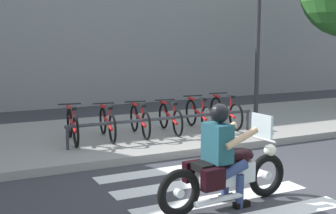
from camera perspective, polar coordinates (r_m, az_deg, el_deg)
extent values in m
plane|color=#38383D|center=(7.19, 12.53, -10.14)|extent=(48.00, 48.00, 0.00)
cube|color=gray|center=(10.84, -2.32, -3.15)|extent=(24.00, 4.40, 0.15)
cube|color=white|center=(6.72, 6.91, -11.30)|extent=(2.80, 0.40, 0.01)
cube|color=white|center=(7.36, 3.45, -9.45)|extent=(2.80, 0.40, 0.01)
cube|color=white|center=(8.04, 0.57, -7.88)|extent=(2.80, 0.40, 0.01)
torus|color=black|center=(6.82, 12.28, -8.37)|extent=(0.64, 0.16, 0.64)
cylinder|color=silver|center=(6.82, 12.28, -8.37)|extent=(0.12, 0.11, 0.11)
torus|color=black|center=(5.94, 1.39, -10.75)|extent=(0.64, 0.16, 0.64)
cylinder|color=silver|center=(5.94, 1.39, -10.75)|extent=(0.12, 0.11, 0.11)
cube|color=silver|center=(6.31, 7.25, -8.31)|extent=(0.85, 0.34, 0.28)
ellipsoid|color=black|center=(6.37, 8.77, -6.11)|extent=(0.54, 0.32, 0.22)
cube|color=black|center=(6.14, 5.75, -7.29)|extent=(0.58, 0.32, 0.10)
cube|color=black|center=(6.25, 3.29, -8.02)|extent=(0.33, 0.14, 0.28)
cube|color=black|center=(5.91, 5.71, -9.04)|extent=(0.33, 0.14, 0.28)
cylinder|color=silver|center=(6.58, 11.47, -3.85)|extent=(0.08, 0.62, 0.03)
sphere|color=white|center=(6.75, 12.69, -5.30)|extent=(0.18, 0.18, 0.18)
cube|color=silver|center=(6.56, 11.71, -2.29)|extent=(0.07, 0.40, 0.32)
cylinder|color=silver|center=(6.11, 6.39, -11.50)|extent=(0.75, 0.13, 0.08)
cube|color=#1E4C59|center=(6.10, 6.22, -4.50)|extent=(0.29, 0.42, 0.52)
sphere|color=black|center=(6.04, 6.51, -0.76)|extent=(0.26, 0.26, 0.26)
cylinder|color=tan|center=(6.39, 6.70, -3.18)|extent=(0.52, 0.13, 0.26)
cylinder|color=tan|center=(6.06, 9.23, -3.90)|extent=(0.52, 0.13, 0.26)
cylinder|color=navy|center=(6.40, 6.38, -7.19)|extent=(0.45, 0.17, 0.24)
cylinder|color=navy|center=(6.56, 7.19, -9.67)|extent=(0.11, 0.11, 0.47)
cube|color=black|center=(6.65, 7.43, -11.20)|extent=(0.25, 0.12, 0.08)
cylinder|color=navy|center=(6.16, 8.19, -7.87)|extent=(0.45, 0.17, 0.24)
cylinder|color=navy|center=(6.33, 8.99, -10.42)|extent=(0.11, 0.11, 0.47)
cube|color=black|center=(6.42, 9.23, -11.99)|extent=(0.25, 0.12, 0.08)
torus|color=black|center=(10.02, -12.26, -1.97)|extent=(0.13, 0.64, 0.64)
torus|color=black|center=(9.09, -11.49, -3.03)|extent=(0.13, 0.64, 0.64)
cylinder|color=red|center=(9.54, -11.91, -2.09)|extent=(0.17, 0.85, 0.24)
cylinder|color=red|center=(9.28, -11.74, -1.36)|extent=(0.04, 0.04, 0.39)
cube|color=black|center=(9.24, -11.78, -0.16)|extent=(0.12, 0.21, 0.06)
cylinder|color=black|center=(9.85, -12.27, 0.37)|extent=(0.48, 0.09, 0.03)
cube|color=red|center=(9.96, -12.32, 0.00)|extent=(0.11, 0.29, 0.04)
torus|color=black|center=(10.24, -8.18, -1.72)|extent=(0.13, 0.61, 0.61)
torus|color=black|center=(9.29, -7.00, -2.76)|extent=(0.13, 0.61, 0.61)
cylinder|color=red|center=(9.75, -7.63, -1.85)|extent=(0.17, 0.88, 0.24)
cylinder|color=red|center=(9.49, -7.34, -1.18)|extent=(0.04, 0.04, 0.37)
cube|color=black|center=(9.46, -7.36, -0.07)|extent=(0.12, 0.21, 0.06)
cylinder|color=black|center=(10.08, -8.12, 0.45)|extent=(0.48, 0.09, 0.03)
cube|color=red|center=(10.18, -8.22, 0.12)|extent=(0.11, 0.29, 0.04)
torus|color=black|center=(10.48, -4.26, -1.42)|extent=(0.12, 0.61, 0.61)
torus|color=black|center=(9.58, -2.77, -2.37)|extent=(0.12, 0.61, 0.61)
cylinder|color=red|center=(10.02, -3.55, -1.53)|extent=(0.17, 0.85, 0.24)
cylinder|color=red|center=(9.76, -3.18, -0.86)|extent=(0.04, 0.04, 0.37)
cube|color=black|center=(9.74, -3.19, 0.22)|extent=(0.12, 0.21, 0.06)
cylinder|color=black|center=(10.33, -4.15, 0.69)|extent=(0.48, 0.09, 0.03)
cube|color=red|center=(10.43, -4.28, 0.36)|extent=(0.11, 0.29, 0.04)
torus|color=black|center=(10.79, -0.57, -1.13)|extent=(0.12, 0.60, 0.60)
torus|color=black|center=(9.89, 1.23, -2.03)|extent=(0.12, 0.60, 0.60)
cylinder|color=red|center=(10.33, 0.29, -1.22)|extent=(0.17, 0.86, 0.24)
cylinder|color=red|center=(10.08, 0.75, -0.59)|extent=(0.04, 0.04, 0.37)
cube|color=black|center=(10.05, 0.76, 0.45)|extent=(0.12, 0.21, 0.06)
cylinder|color=black|center=(10.64, -0.41, 0.90)|extent=(0.48, 0.09, 0.03)
cube|color=red|center=(10.74, -0.58, 0.59)|extent=(0.11, 0.29, 0.04)
torus|color=black|center=(11.13, 2.91, -0.72)|extent=(0.13, 0.65, 0.65)
torus|color=black|center=(10.26, 4.95, -1.54)|extent=(0.13, 0.65, 0.65)
cylinder|color=red|center=(10.68, 3.89, -0.76)|extent=(0.17, 0.86, 0.24)
cylinder|color=red|center=(10.44, 4.43, -0.08)|extent=(0.04, 0.04, 0.40)
cube|color=black|center=(10.41, 4.44, 1.00)|extent=(0.12, 0.21, 0.06)
cylinder|color=black|center=(10.98, 3.12, 1.41)|extent=(0.48, 0.09, 0.03)
cube|color=red|center=(11.08, 2.93, 1.07)|extent=(0.11, 0.29, 0.04)
torus|color=black|center=(11.55, 6.07, -0.37)|extent=(0.14, 0.66, 0.66)
torus|color=black|center=(10.62, 8.53, -1.22)|extent=(0.14, 0.66, 0.66)
cylinder|color=red|center=(11.07, 7.25, -0.43)|extent=(0.18, 0.95, 0.26)
cylinder|color=red|center=(10.81, 7.90, 0.24)|extent=(0.04, 0.04, 0.40)
cube|color=black|center=(10.79, 7.92, 1.31)|extent=(0.12, 0.21, 0.06)
cylinder|color=black|center=(11.40, 6.33, 1.73)|extent=(0.48, 0.09, 0.03)
cube|color=red|center=(11.50, 6.10, 1.39)|extent=(0.11, 0.29, 0.04)
cylinder|color=#333338|center=(9.66, -0.23, -1.42)|extent=(4.36, 0.07, 0.07)
cylinder|color=#333338|center=(8.99, -12.52, -3.86)|extent=(0.06, 0.06, 0.45)
cylinder|color=#333338|center=(10.80, 9.96, -1.69)|extent=(0.06, 0.06, 0.45)
cylinder|color=#2D2D33|center=(12.73, 11.21, 7.42)|extent=(0.12, 0.12, 4.10)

